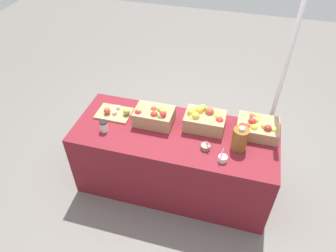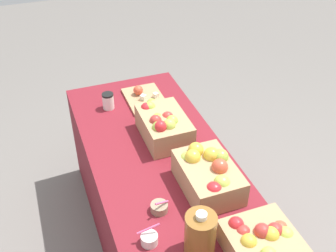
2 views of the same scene
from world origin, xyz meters
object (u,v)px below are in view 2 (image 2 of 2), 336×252
object	(u,v)px
sample_bowl_near	(159,207)
coffee_cup	(108,101)
apple_crate_left	(266,249)
apple_crate_right	(163,125)
cutting_board_back	(145,98)
sample_bowl_mid	(149,239)
cider_jug	(200,234)
apple_crate_middle	(208,174)

from	to	relation	value
sample_bowl_near	coffee_cup	xyz separation A→B (m)	(-0.95, -0.02, 0.03)
apple_crate_left	apple_crate_right	bearing A→B (deg)	-172.92
cutting_board_back	coffee_cup	xyz separation A→B (m)	(-0.00, -0.25, 0.03)
sample_bowl_near	apple_crate_right	bearing A→B (deg)	158.40
sample_bowl_near	sample_bowl_mid	world-z (taller)	sample_bowl_mid
cider_jug	coffee_cup	xyz separation A→B (m)	(-1.22, -0.11, -0.05)
cider_jug	apple_crate_left	bearing A→B (deg)	60.27
cutting_board_back	sample_bowl_near	size ratio (longest dim) A/B	3.60
cutting_board_back	sample_bowl_mid	xyz separation A→B (m)	(1.11, -0.33, 0.01)
apple_crate_left	coffee_cup	size ratio (longest dim) A/B	3.46
sample_bowl_mid	coffee_cup	world-z (taller)	coffee_cup
sample_bowl_near	apple_crate_middle	bearing A→B (deg)	103.35
apple_crate_middle	coffee_cup	xyz separation A→B (m)	(-0.88, -0.30, -0.03)
apple_crate_left	sample_bowl_mid	bearing A→B (deg)	-119.96
sample_bowl_near	cider_jug	distance (m)	0.30
sample_bowl_mid	cutting_board_back	bearing A→B (deg)	163.26
sample_bowl_mid	coffee_cup	distance (m)	1.12
apple_crate_left	cider_jug	distance (m)	0.28
sample_bowl_mid	cider_jug	bearing A→B (deg)	59.74
apple_crate_right	sample_bowl_near	distance (m)	0.58
apple_crate_middle	sample_bowl_near	distance (m)	0.30
apple_crate_right	sample_bowl_near	world-z (taller)	apple_crate_right
sample_bowl_near	sample_bowl_mid	bearing A→B (deg)	-32.47
apple_crate_middle	apple_crate_right	bearing A→B (deg)	-171.60
apple_crate_middle	apple_crate_right	distance (m)	0.47
apple_crate_middle	cutting_board_back	distance (m)	0.88
apple_crate_left	sample_bowl_near	xyz separation A→B (m)	(-0.41, -0.33, -0.05)
sample_bowl_near	cider_jug	bearing A→B (deg)	17.70
sample_bowl_mid	coffee_cup	bearing A→B (deg)	175.62
apple_crate_right	cider_jug	xyz separation A→B (m)	(0.81, -0.12, 0.02)
sample_bowl_near	cutting_board_back	bearing A→B (deg)	166.34
sample_bowl_near	sample_bowl_mid	size ratio (longest dim) A/B	0.89
coffee_cup	apple_crate_middle	bearing A→B (deg)	18.77
apple_crate_right	sample_bowl_mid	distance (m)	0.77
apple_crate_left	sample_bowl_near	distance (m)	0.53
apple_crate_left	apple_crate_middle	xyz separation A→B (m)	(-0.48, -0.05, 0.02)
apple_crate_right	coffee_cup	bearing A→B (deg)	-150.86
sample_bowl_near	coffee_cup	size ratio (longest dim) A/B	0.87
apple_crate_right	cider_jug	world-z (taller)	cider_jug
apple_crate_left	sample_bowl_mid	world-z (taller)	apple_crate_left
cutting_board_back	sample_bowl_near	distance (m)	0.97
apple_crate_left	cider_jug	xyz separation A→B (m)	(-0.14, -0.24, 0.04)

